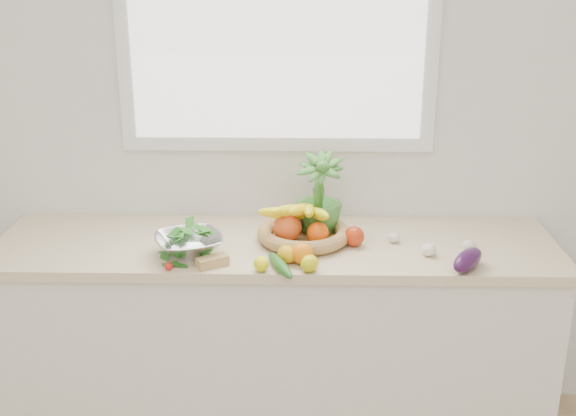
{
  "coord_description": "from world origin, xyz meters",
  "views": [
    {
      "loc": [
        0.11,
        -0.71,
        2.0
      ],
      "look_at": [
        0.05,
        1.93,
        1.05
      ],
      "focal_mm": 45.0,
      "sensor_mm": 36.0,
      "label": 1
    }
  ],
  "objects_px": {
    "apple": "(354,236)",
    "eggplant": "(468,260)",
    "colander_with_spinach": "(189,240)",
    "potted_herb": "(319,195)",
    "cucumber": "(280,265)",
    "fruit_basket": "(303,228)"
  },
  "relations": [
    {
      "from": "apple",
      "to": "fruit_basket",
      "type": "bearing_deg",
      "value": 166.05
    },
    {
      "from": "eggplant",
      "to": "cucumber",
      "type": "bearing_deg",
      "value": -177.91
    },
    {
      "from": "eggplant",
      "to": "fruit_basket",
      "type": "distance_m",
      "value": 0.65
    },
    {
      "from": "colander_with_spinach",
      "to": "eggplant",
      "type": "bearing_deg",
      "value": -5.62
    },
    {
      "from": "cucumber",
      "to": "colander_with_spinach",
      "type": "height_order",
      "value": "colander_with_spinach"
    },
    {
      "from": "colander_with_spinach",
      "to": "potted_herb",
      "type": "bearing_deg",
      "value": 25.5
    },
    {
      "from": "eggplant",
      "to": "fruit_basket",
      "type": "xyz_separation_m",
      "value": [
        -0.6,
        0.26,
        0.02
      ]
    },
    {
      "from": "eggplant",
      "to": "fruit_basket",
      "type": "height_order",
      "value": "fruit_basket"
    },
    {
      "from": "apple",
      "to": "colander_with_spinach",
      "type": "xyz_separation_m",
      "value": [
        -0.63,
        -0.11,
        0.03
      ]
    },
    {
      "from": "eggplant",
      "to": "colander_with_spinach",
      "type": "relative_size",
      "value": 0.59
    },
    {
      "from": "eggplant",
      "to": "potted_herb",
      "type": "bearing_deg",
      "value": 147.73
    },
    {
      "from": "colander_with_spinach",
      "to": "cucumber",
      "type": "bearing_deg",
      "value": -19.86
    },
    {
      "from": "apple",
      "to": "cucumber",
      "type": "relative_size",
      "value": 0.35
    },
    {
      "from": "apple",
      "to": "fruit_basket",
      "type": "height_order",
      "value": "fruit_basket"
    },
    {
      "from": "cucumber",
      "to": "potted_herb",
      "type": "distance_m",
      "value": 0.42
    },
    {
      "from": "apple",
      "to": "eggplant",
      "type": "bearing_deg",
      "value": -28.11
    },
    {
      "from": "cucumber",
      "to": "fruit_basket",
      "type": "xyz_separation_m",
      "value": [
        0.08,
        0.29,
        0.03
      ]
    },
    {
      "from": "apple",
      "to": "potted_herb",
      "type": "distance_m",
      "value": 0.23
    },
    {
      "from": "apple",
      "to": "cucumber",
      "type": "distance_m",
      "value": 0.37
    },
    {
      "from": "potted_herb",
      "to": "colander_with_spinach",
      "type": "distance_m",
      "value": 0.56
    },
    {
      "from": "fruit_basket",
      "to": "colander_with_spinach",
      "type": "xyz_separation_m",
      "value": [
        -0.43,
        -0.16,
        0.01
      ]
    },
    {
      "from": "eggplant",
      "to": "potted_herb",
      "type": "height_order",
      "value": "potted_herb"
    }
  ]
}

